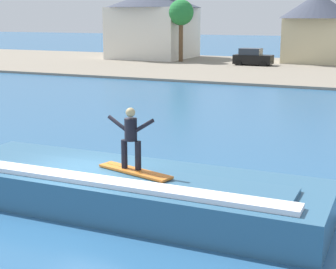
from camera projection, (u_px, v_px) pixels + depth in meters
The scene contains 9 objects.
ground_plane at pixel (84, 206), 13.80m from camera, with size 260.00×260.00×0.00m, color #2B5C89.
wave_crest at pixel (127, 189), 13.61m from camera, with size 10.36×3.22×1.06m.
surfboard at pixel (135, 171), 13.17m from camera, with size 2.22×1.01×0.06m.
surfer at pixel (131, 135), 13.08m from camera, with size 1.30×0.32×1.59m.
shoreline_bank at pixel (312, 70), 47.95m from camera, with size 120.00×24.99×0.19m.
car_near_shore at pixel (253, 58), 51.84m from camera, with size 3.80×2.02×1.86m.
house_with_chimney at pixel (153, 21), 60.49m from camera, with size 11.14×11.14×8.36m.
house_small_cottage at pixel (317, 23), 53.75m from camera, with size 7.79×7.79×7.36m.
tree_tall_bare at pixel (181, 14), 55.08m from camera, with size 2.70×2.70×6.73m.
Camera 1 is at (7.32, -11.02, 4.92)m, focal length 55.57 mm.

